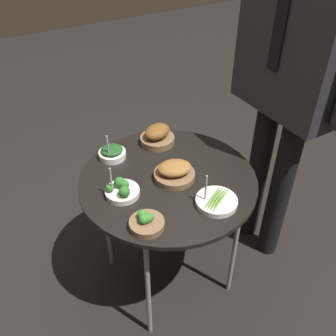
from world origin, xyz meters
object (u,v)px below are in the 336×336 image
(bowl_spinach_center, at_px, (112,153))
(bowl_roast_back_right, at_px, (157,136))
(serving_cart, at_px, (168,185))
(waiter_figure, at_px, (296,56))
(bowl_broccoli_front_center, at_px, (146,222))
(bowl_broccoli_mid_left, at_px, (122,190))
(bowl_roast_mid_right, at_px, (174,172))
(bowl_asparagus_front_left, at_px, (216,201))

(bowl_spinach_center, distance_m, bowl_roast_back_right, 0.22)
(serving_cart, bearing_deg, bowl_roast_back_right, 160.92)
(waiter_figure, bearing_deg, bowl_broccoli_front_center, -77.89)
(bowl_broccoli_mid_left, bearing_deg, bowl_roast_mid_right, 86.24)
(bowl_broccoli_mid_left, height_order, waiter_figure, waiter_figure)
(bowl_broccoli_front_center, bearing_deg, bowl_asparagus_front_left, 84.27)
(bowl_roast_mid_right, bearing_deg, waiter_figure, 88.08)
(waiter_figure, bearing_deg, bowl_broccoli_mid_left, -92.47)
(serving_cart, bearing_deg, bowl_spinach_center, -150.19)
(serving_cart, height_order, waiter_figure, waiter_figure)
(bowl_roast_back_right, bearing_deg, serving_cart, -19.08)
(bowl_broccoli_mid_left, bearing_deg, serving_cart, 89.46)
(bowl_roast_back_right, xyz_separation_m, waiter_figure, (0.27, 0.47, 0.37))
(bowl_broccoli_front_center, relative_size, waiter_figure, 0.07)
(bowl_roast_mid_right, relative_size, bowl_spinach_center, 1.27)
(bowl_roast_mid_right, distance_m, bowl_asparagus_front_left, 0.21)
(bowl_broccoli_front_center, xyz_separation_m, waiter_figure, (-0.16, 0.74, 0.38))
(bowl_broccoli_mid_left, distance_m, bowl_spinach_center, 0.24)
(bowl_spinach_center, height_order, bowl_roast_back_right, bowl_spinach_center)
(bowl_broccoli_mid_left, relative_size, bowl_spinach_center, 1.04)
(serving_cart, xyz_separation_m, bowl_broccoli_mid_left, (-0.00, -0.20, 0.06))
(serving_cart, height_order, bowl_roast_back_right, bowl_roast_back_right)
(bowl_spinach_center, height_order, bowl_asparagus_front_left, bowl_asparagus_front_left)
(bowl_broccoli_front_center, height_order, waiter_figure, waiter_figure)
(serving_cart, distance_m, bowl_roast_mid_right, 0.08)
(bowl_broccoli_mid_left, xyz_separation_m, bowl_broccoli_front_center, (0.19, 0.01, -0.00))
(bowl_spinach_center, bearing_deg, bowl_broccoli_mid_left, -15.09)
(serving_cart, relative_size, bowl_broccoli_front_center, 5.81)
(bowl_roast_mid_right, distance_m, bowl_spinach_center, 0.30)
(bowl_roast_mid_right, xyz_separation_m, bowl_asparagus_front_left, (0.20, 0.06, -0.02))
(bowl_asparagus_front_left, bearing_deg, bowl_broccoli_mid_left, -128.22)
(bowl_broccoli_mid_left, bearing_deg, bowl_roast_back_right, 130.02)
(bowl_broccoli_mid_left, bearing_deg, waiter_figure, 87.53)
(waiter_figure, bearing_deg, bowl_asparagus_front_left, -68.35)
(bowl_broccoli_front_center, height_order, bowl_roast_back_right, bowl_roast_back_right)
(bowl_roast_back_right, bearing_deg, bowl_broccoli_front_center, -32.85)
(bowl_asparagus_front_left, bearing_deg, waiter_figure, 111.65)
(bowl_roast_mid_right, distance_m, bowl_roast_back_right, 0.26)
(bowl_roast_mid_right, bearing_deg, serving_cart, -119.98)
(bowl_broccoli_front_center, bearing_deg, bowl_spinach_center, 172.25)
(bowl_broccoli_mid_left, distance_m, bowl_broccoli_front_center, 0.19)
(bowl_broccoli_front_center, bearing_deg, bowl_roast_mid_right, 129.33)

